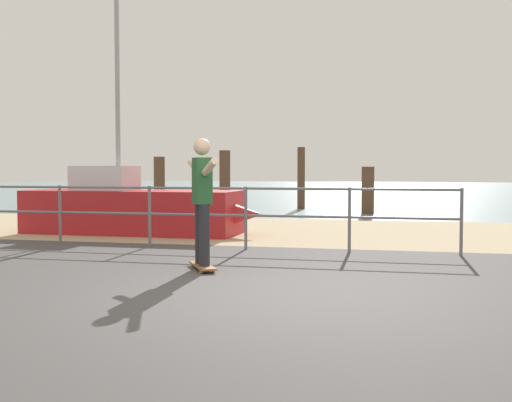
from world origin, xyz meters
The scene contains 11 objects.
ground_plane centered at (0.00, -1.00, 0.00)m, with size 24.00×10.00×0.04m, color #474444.
beach_strip centered at (0.00, 7.00, 0.00)m, with size 24.00×6.00×0.04m, color tan.
sea_surface centered at (0.00, 35.00, 0.00)m, with size 72.00×50.00×0.04m, color #75939E.
railing_fence centered at (-1.98, 3.60, 0.70)m, with size 8.46×0.05×1.05m.
sailboat centered at (-3.89, 5.62, 0.53)m, with size 4.96×1.45×5.88m.
skateboard centered at (-1.20, 1.47, 0.07)m, with size 0.58×0.79×0.08m.
skateboarder centered at (-1.20, 1.47, 1.02)m, with size 0.81×1.29×1.65m.
groyne_post_0 centered at (-6.42, 13.02, 0.87)m, with size 0.36×0.36×1.74m, color #513826.
groyne_post_1 centered at (-4.16, 12.92, 0.97)m, with size 0.35×0.35×1.93m, color #513826.
groyne_post_2 centered at (-1.90, 14.15, 1.03)m, with size 0.25×0.25×2.06m, color #513826.
groyne_post_3 centered at (0.36, 12.44, 0.70)m, with size 0.37×0.37×1.41m, color #513826.
Camera 1 is at (1.34, -6.33, 1.33)m, focal length 44.12 mm.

